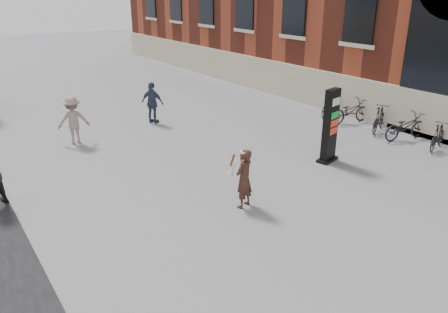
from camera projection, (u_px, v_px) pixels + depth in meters
ground at (233, 204)px, 11.91m from camera, size 100.00×100.00×0.00m
info_pylon at (330, 126)px, 14.39m from camera, size 0.86×0.56×2.48m
woman at (244, 178)px, 11.48m from camera, size 0.74×0.71×1.64m
pedestrian_b at (73, 120)px, 16.22m from camera, size 1.26×0.87×1.79m
pedestrian_c at (153, 103)px, 18.66m from camera, size 0.92×1.11×1.77m
bike_3 at (438, 136)px, 15.74m from camera, size 1.71×0.90×0.99m
bike_4 at (405, 126)px, 16.74m from camera, size 2.07×1.04×1.04m
bike_5 at (379, 119)px, 17.66m from camera, size 1.85×1.19×1.08m
bike_6 at (350, 111)px, 18.79m from camera, size 2.04×0.98×1.03m
bike_7 at (329, 106)px, 19.72m from camera, size 1.72×1.03×1.00m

